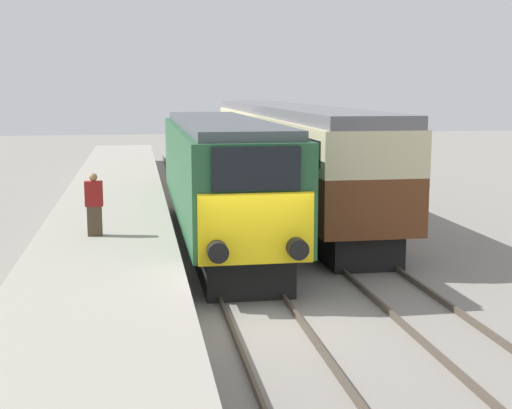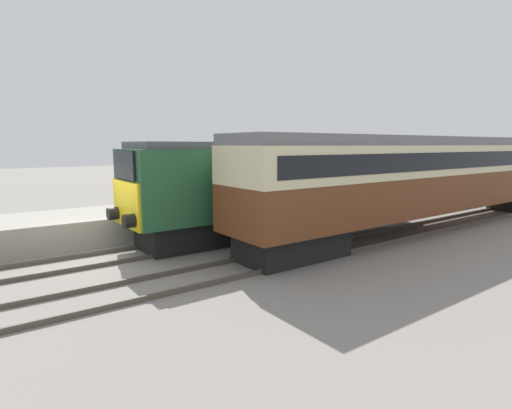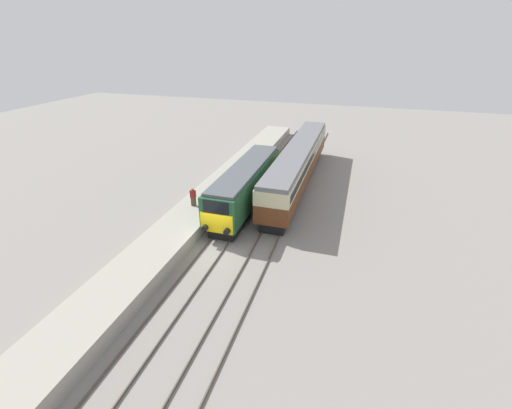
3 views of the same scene
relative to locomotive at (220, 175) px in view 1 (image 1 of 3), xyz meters
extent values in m
plane|color=gray|center=(0.00, -7.24, -2.12)|extent=(120.00, 120.00, 0.00)
cube|color=#9E998C|center=(-3.30, 0.76, -1.60)|extent=(3.50, 50.00, 1.03)
cube|color=#4C4238|center=(-0.72, -2.24, -2.05)|extent=(0.07, 60.00, 0.14)
cube|color=#4C4238|center=(0.72, -2.24, -2.05)|extent=(0.07, 60.00, 0.14)
cube|color=#4C4238|center=(2.68, -2.24, -2.05)|extent=(0.07, 60.00, 0.14)
cube|color=#4C4238|center=(4.12, -2.24, -2.05)|extent=(0.07, 60.00, 0.14)
cube|color=black|center=(0.00, -4.04, -1.62)|extent=(2.03, 4.00, 1.00)
cube|color=black|center=(0.00, 4.12, -1.62)|extent=(2.03, 4.00, 1.00)
cube|color=#235633|center=(0.00, 0.04, 0.16)|extent=(2.70, 13.16, 2.56)
cube|color=yellow|center=(0.00, -6.58, -0.35)|extent=(2.48, 0.10, 1.54)
cube|color=black|center=(0.00, -6.58, 0.93)|extent=(1.89, 0.10, 0.92)
cube|color=#4C5156|center=(0.00, 0.04, 1.56)|extent=(2.38, 12.64, 0.24)
cylinder|color=black|center=(-0.85, -6.79, -0.77)|extent=(0.44, 0.35, 0.44)
cylinder|color=black|center=(0.85, -6.79, -0.77)|extent=(0.44, 0.35, 0.44)
cube|color=black|center=(3.40, -2.29, -1.64)|extent=(1.89, 3.60, 0.95)
cube|color=black|center=(3.40, 15.07, -1.64)|extent=(1.89, 3.60, 0.95)
cube|color=brown|center=(3.40, 6.39, -0.40)|extent=(2.70, 21.77, 1.53)
cube|color=beige|center=(3.40, 6.39, 0.96)|extent=(2.71, 21.77, 1.20)
cube|color=black|center=(3.40, 6.39, 0.96)|extent=(2.75, 20.89, 0.66)
cube|color=slate|center=(3.40, 6.39, 1.74)|extent=(2.48, 21.77, 0.36)
cube|color=#473828|center=(-3.55, -3.15, -0.71)|extent=(0.36, 0.24, 0.75)
cube|color=maroon|center=(-3.55, -3.15, -0.01)|extent=(0.44, 0.26, 0.63)
sphere|color=#9E704C|center=(-3.55, -3.15, 0.40)|extent=(0.20, 0.20, 0.20)
camera|label=1|loc=(-2.45, -21.17, 2.60)|focal=50.00mm
camera|label=2|loc=(13.02, -10.74, 1.59)|focal=28.00mm
camera|label=3|loc=(8.93, -26.05, 11.68)|focal=24.00mm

